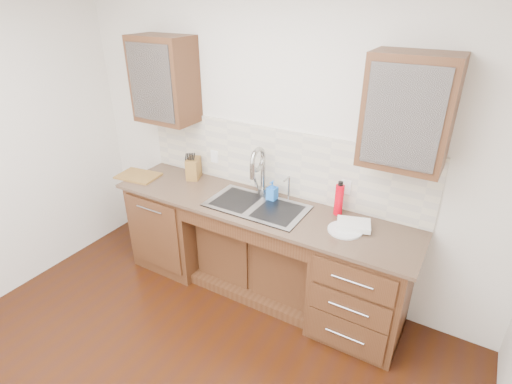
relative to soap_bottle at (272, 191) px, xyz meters
The scene contains 23 objects.
wall_back 0.42m from the soap_bottle, 104.24° to the left, with size 4.00×0.10×2.70m, color silver.
base_cabinet_left 1.16m from the soap_bottle, behind, with size 0.70×0.62×0.88m, color #593014.
base_cabinet_center 0.65m from the soap_bottle, 138.52° to the right, with size 1.20×0.44×0.70m, color #593014.
base_cabinet_right 1.06m from the soap_bottle, ahead, with size 0.70×0.62×0.88m, color #593014.
countertop 0.19m from the soap_bottle, 109.92° to the right, with size 2.70×0.65×0.03m, color #84705B.
backsplash 0.27m from the soap_bottle, 109.33° to the left, with size 2.70×0.02×0.59m, color beige.
sink 0.25m from the soap_bottle, 108.28° to the right, with size 0.84×0.46×0.19m, color #9E9EA5.
faucet 0.18m from the soap_bottle, 154.34° to the left, with size 0.04×0.04×0.40m, color #999993.
filter_tap 0.15m from the soap_bottle, 29.62° to the left, with size 0.02×0.02×0.24m, color #999993.
upper_cabinet_left 1.38m from the soap_bottle, behind, with size 0.55×0.34×0.75m, color #593014.
upper_cabinet_right 1.29m from the soap_bottle, ahead, with size 0.55×0.34×0.75m, color #593014.
outlet_left 0.73m from the soap_bottle, 168.27° to the left, with size 0.08×0.01×0.12m, color white.
outlet_right 0.62m from the soap_bottle, 13.86° to the left, with size 0.08×0.01×0.12m, color white.
soap_bottle is the anchor object (origin of this frame).
water_bottle 0.58m from the soap_bottle, ahead, with size 0.07×0.07×0.26m, color red.
plate 0.74m from the soap_bottle, 12.84° to the right, with size 0.26×0.26×0.01m, color silver.
dish_towel 0.77m from the soap_bottle, ahead, with size 0.25×0.18×0.04m, color silver.
knife_block 0.87m from the soap_bottle, behind, with size 0.11×0.18×0.20m, color brown.
cutting_board 1.38m from the soap_bottle, behind, with size 0.39×0.27×0.02m, color #A78A49.
cup_left_a 1.47m from the soap_bottle, behind, with size 0.12×0.12×0.10m, color white.
cup_left_b 1.26m from the soap_bottle, behind, with size 0.11×0.11×0.10m, color silver.
cup_right_a 1.20m from the soap_bottle, ahead, with size 0.11×0.11×0.09m, color silver.
cup_right_b 1.36m from the soap_bottle, ahead, with size 0.11×0.11×0.10m, color silver.
Camera 1 is at (1.48, -1.13, 2.53)m, focal length 28.00 mm.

